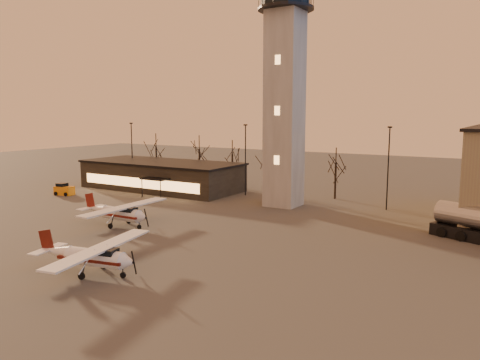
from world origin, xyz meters
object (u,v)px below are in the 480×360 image
object	(u,v)px
cessna_rear	(123,216)
service_cart	(64,190)
terminal	(161,175)
cessna_front	(97,261)
control_tower	(285,75)

from	to	relation	value
cessna_rear	service_cart	size ratio (longest dim) A/B	3.96
terminal	cessna_front	distance (m)	39.09
control_tower	cessna_rear	size ratio (longest dim) A/B	2.83
cessna_rear	service_cart	xyz separation A→B (m)	(-21.15, 9.38, -0.44)
cessna_front	service_cart	xyz separation A→B (m)	(-30.27, 20.95, -0.39)
cessna_rear	cessna_front	bearing A→B (deg)	-52.78
control_tower	cessna_front	bearing A→B (deg)	-90.31
terminal	service_cart	distance (m)	14.31
control_tower	terminal	size ratio (longest dim) A/B	1.28
terminal	service_cart	world-z (taller)	terminal
terminal	cessna_rear	distance (m)	24.44
cessna_rear	service_cart	bearing A→B (deg)	155.03
terminal	service_cart	bearing A→B (deg)	-126.36
cessna_front	service_cart	distance (m)	36.81
cessna_front	terminal	bearing A→B (deg)	112.36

